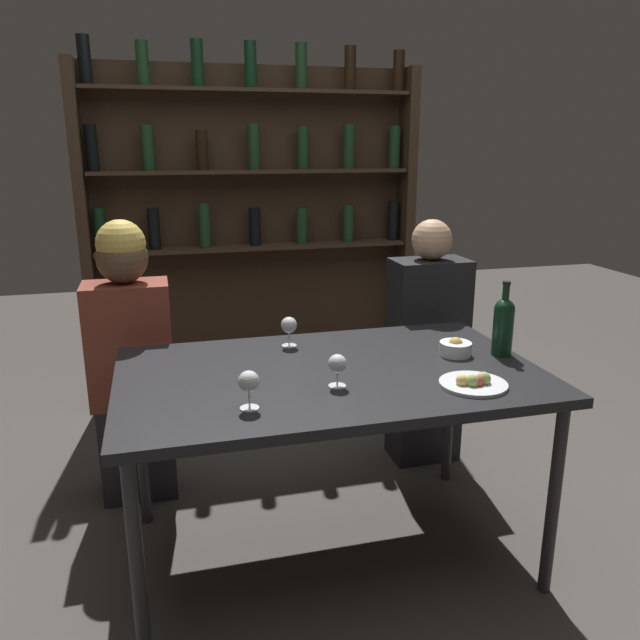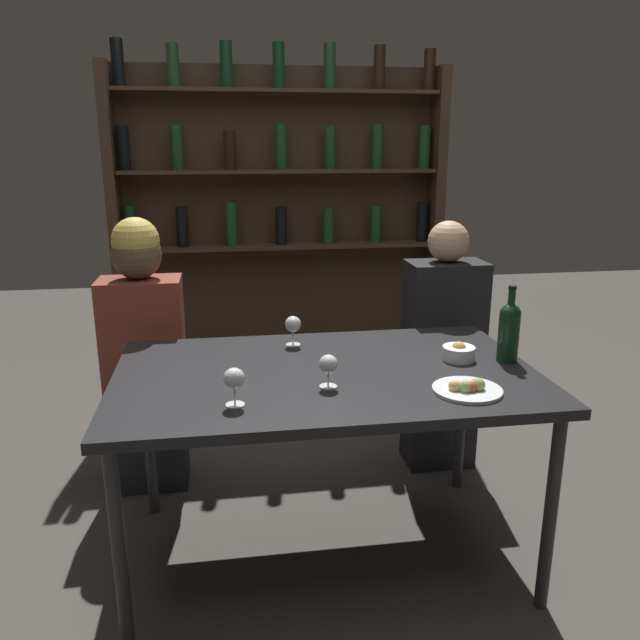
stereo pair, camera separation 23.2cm
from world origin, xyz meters
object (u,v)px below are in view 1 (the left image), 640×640
Objects in this scene: wine_glass_2 at (337,365)px; snack_bowl at (455,348)px; wine_glass_1 at (249,383)px; seated_person_right at (426,350)px; seated_person_left at (131,364)px; wine_glass_0 at (289,326)px; food_plate_0 at (473,383)px; wine_bottle at (503,324)px.

wine_glass_2 is 0.93× the size of snack_bowl.
wine_glass_1 is 1.38m from seated_person_right.
wine_glass_1 is at bearing -67.08° from seated_person_left.
wine_glass_1 is at bearing -113.28° from wine_glass_0.
seated_person_left reaches higher than wine_glass_2.
wine_glass_1 is 0.90m from snack_bowl.
seated_person_right is (0.25, 0.92, -0.20)m from food_plate_0.
wine_glass_1 is 0.54× the size of food_plate_0.
wine_glass_2 is 0.09× the size of seated_person_left.
seated_person_left is at bearing 151.74° from wine_glass_0.
wine_bottle reaches higher than wine_glass_2.
seated_person_right is (0.16, 0.61, -0.22)m from snack_bowl.
snack_bowl is (0.84, 0.30, -0.06)m from wine_glass_1.
wine_glass_2 is 0.09× the size of seated_person_right.
wine_bottle is 2.54× the size of wine_glass_2.
food_plate_0 is 1.47m from seated_person_left.
wine_bottle is 1.05m from wine_glass_1.
wine_bottle is 0.39m from food_plate_0.
seated_person_right reaches higher than wine_glass_1.
food_plate_0 is (0.51, -0.58, -0.07)m from wine_glass_0.
wine_glass_1 is at bearing -165.55° from wine_bottle.
seated_person_left is (-0.38, 0.91, -0.22)m from wine_glass_1.
wine_glass_0 is 1.07× the size of wine_glass_2.
wine_glass_1 is 1.01× the size of snack_bowl.
seated_person_right is at bearing 42.19° from wine_glass_1.
wine_glass_2 is at bearing -159.75° from snack_bowl.
snack_bowl is at bearing -26.40° from seated_person_left.
wine_glass_0 is 0.77m from food_plate_0.
wine_glass_2 is (0.07, -0.47, -0.01)m from wine_glass_0.
wine_glass_2 is (-0.70, -0.16, -0.05)m from wine_bottle.
food_plate_0 is at bearing -106.05° from snack_bowl.
wine_glass_1 is (-1.02, -0.26, -0.04)m from wine_bottle.
wine_bottle is 1.57m from seated_person_left.
wine_bottle is at bearing -12.78° from snack_bowl.
seated_person_right is at bearing 91.03° from wine_bottle.
wine_bottle is 2.34× the size of wine_glass_1.
wine_glass_2 is at bearing -49.12° from seated_person_left.
wine_glass_2 is at bearing -130.73° from seated_person_right.
wine_glass_0 is at bearing 155.63° from snack_bowl.
wine_glass_0 reaches higher than wine_glass_2.
wine_bottle is 0.72m from seated_person_right.
seated_person_right is (-0.01, 0.65, -0.31)m from wine_bottle.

